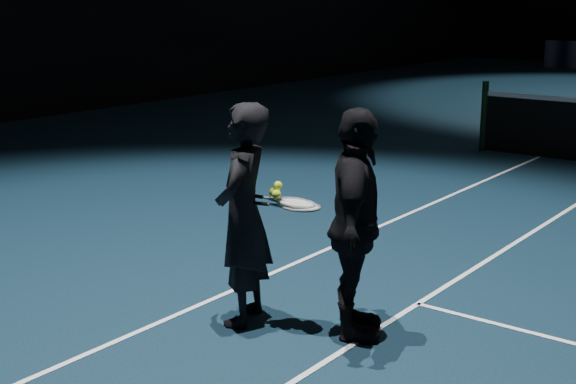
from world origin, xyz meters
name	(u,v)px	position (x,y,z in m)	size (l,w,h in m)	color
net_post_left	(484,116)	(-6.40, 0.00, 0.55)	(0.10, 0.10, 1.10)	black
player_a	(243,215)	(-5.01, -7.48, 0.83)	(0.61, 0.40, 1.66)	black
player_b	(355,225)	(-4.21, -7.21, 0.83)	(0.98, 0.41, 1.66)	black
racket_lower	(301,207)	(-4.58, -7.34, 0.93)	(0.68, 0.22, 0.03)	black
racket_upper	(296,203)	(-4.64, -7.32, 0.95)	(0.68, 0.22, 0.03)	black
tennis_balls	(276,191)	(-4.77, -7.40, 1.03)	(0.12, 0.10, 0.12)	#AFD32C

